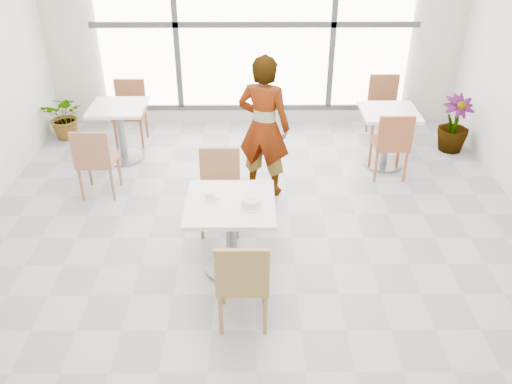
{
  "coord_description": "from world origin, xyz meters",
  "views": [
    {
      "loc": [
        -0.02,
        -4.07,
        3.24
      ],
      "look_at": [
        0.0,
        -0.3,
        1.0
      ],
      "focal_mm": 37.08,
      "sensor_mm": 36.0,
      "label": 1
    }
  ],
  "objects_px": {
    "bg_table_right": "(387,130)",
    "bg_chair_left_far": "(130,107)",
    "bg_chair_right_near": "(392,141)",
    "person": "(264,127)",
    "oatmeal_bowl": "(251,203)",
    "bg_chair_right_far": "(384,102)",
    "plant_left": "(66,116)",
    "chair_near": "(243,279)",
    "coffee_cup": "(210,196)",
    "plant_right": "(454,124)",
    "bg_chair_left_near": "(95,158)",
    "chair_far": "(220,184)",
    "main_table": "(231,223)",
    "bg_table_left": "(120,125)"
  },
  "relations": [
    {
      "from": "bg_table_right",
      "to": "bg_chair_left_far",
      "type": "height_order",
      "value": "bg_chair_left_far"
    },
    {
      "from": "bg_chair_right_near",
      "to": "person",
      "type": "bearing_deg",
      "value": 11.28
    },
    {
      "from": "oatmeal_bowl",
      "to": "bg_chair_right_far",
      "type": "relative_size",
      "value": 0.24
    },
    {
      "from": "bg_chair_right_far",
      "to": "plant_left",
      "type": "xyz_separation_m",
      "value": [
        -4.54,
        -0.07,
        -0.18
      ]
    },
    {
      "from": "chair_near",
      "to": "coffee_cup",
      "type": "height_order",
      "value": "chair_near"
    },
    {
      "from": "bg_chair_left_far",
      "to": "plant_right",
      "type": "relative_size",
      "value": 1.13
    },
    {
      "from": "bg_chair_left_near",
      "to": "chair_far",
      "type": "bearing_deg",
      "value": 157.38
    },
    {
      "from": "coffee_cup",
      "to": "bg_chair_left_far",
      "type": "xyz_separation_m",
      "value": [
        -1.32,
        2.86,
        -0.28
      ]
    },
    {
      "from": "bg_chair_left_far",
      "to": "bg_chair_right_far",
      "type": "height_order",
      "value": "same"
    },
    {
      "from": "bg_chair_left_near",
      "to": "bg_chair_right_far",
      "type": "distance_m",
      "value": 4.05
    },
    {
      "from": "chair_far",
      "to": "plant_left",
      "type": "height_order",
      "value": "chair_far"
    },
    {
      "from": "oatmeal_bowl",
      "to": "bg_chair_left_near",
      "type": "xyz_separation_m",
      "value": [
        -1.78,
        1.44,
        -0.29
      ]
    },
    {
      "from": "main_table",
      "to": "bg_chair_right_near",
      "type": "bearing_deg",
      "value": 43.43
    },
    {
      "from": "oatmeal_bowl",
      "to": "person",
      "type": "relative_size",
      "value": 0.13
    },
    {
      "from": "chair_far",
      "to": "bg_table_right",
      "type": "distance_m",
      "value": 2.48
    },
    {
      "from": "coffee_cup",
      "to": "person",
      "type": "xyz_separation_m",
      "value": [
        0.51,
        1.42,
        0.05
      ]
    },
    {
      "from": "main_table",
      "to": "bg_chair_right_far",
      "type": "xyz_separation_m",
      "value": [
        2.07,
        3.1,
        -0.02
      ]
    },
    {
      "from": "main_table",
      "to": "oatmeal_bowl",
      "type": "relative_size",
      "value": 3.81
    },
    {
      "from": "chair_far",
      "to": "bg_chair_right_far",
      "type": "xyz_separation_m",
      "value": [
        2.21,
        2.34,
        0.0
      ]
    },
    {
      "from": "person",
      "to": "chair_near",
      "type": "bearing_deg",
      "value": 103.33
    },
    {
      "from": "main_table",
      "to": "bg_table_right",
      "type": "distance_m",
      "value": 2.88
    },
    {
      "from": "main_table",
      "to": "plant_right",
      "type": "relative_size",
      "value": 1.04
    },
    {
      "from": "bg_table_right",
      "to": "bg_chair_right_near",
      "type": "distance_m",
      "value": 0.36
    },
    {
      "from": "bg_chair_right_far",
      "to": "main_table",
      "type": "bearing_deg",
      "value": -123.72
    },
    {
      "from": "bg_chair_left_far",
      "to": "plant_left",
      "type": "height_order",
      "value": "bg_chair_left_far"
    },
    {
      "from": "chair_near",
      "to": "bg_chair_right_near",
      "type": "xyz_separation_m",
      "value": [
        1.77,
        2.54,
        0.0
      ]
    },
    {
      "from": "main_table",
      "to": "chair_near",
      "type": "bearing_deg",
      "value": -80.97
    },
    {
      "from": "person",
      "to": "bg_table_left",
      "type": "relative_size",
      "value": 2.21
    },
    {
      "from": "chair_near",
      "to": "plant_right",
      "type": "bearing_deg",
      "value": -130.12
    },
    {
      "from": "coffee_cup",
      "to": "bg_table_right",
      "type": "distance_m",
      "value": 2.98
    },
    {
      "from": "bg_table_right",
      "to": "bg_chair_right_far",
      "type": "distance_m",
      "value": 0.96
    },
    {
      "from": "oatmeal_bowl",
      "to": "bg_chair_right_near",
      "type": "height_order",
      "value": "bg_chair_right_near"
    },
    {
      "from": "chair_near",
      "to": "plant_left",
      "type": "height_order",
      "value": "chair_near"
    },
    {
      "from": "bg_chair_left_near",
      "to": "bg_chair_right_near",
      "type": "bearing_deg",
      "value": -172.98
    },
    {
      "from": "bg_table_left",
      "to": "bg_chair_left_far",
      "type": "bearing_deg",
      "value": 88.77
    },
    {
      "from": "bg_chair_right_near",
      "to": "bg_chair_right_far",
      "type": "xyz_separation_m",
      "value": [
        0.18,
        1.31,
        0.0
      ]
    },
    {
      "from": "main_table",
      "to": "bg_chair_left_far",
      "type": "xyz_separation_m",
      "value": [
        -1.51,
        2.91,
        -0.02
      ]
    },
    {
      "from": "chair_near",
      "to": "bg_chair_right_far",
      "type": "relative_size",
      "value": 1.0
    },
    {
      "from": "person",
      "to": "bg_chair_left_near",
      "type": "xyz_separation_m",
      "value": [
        -1.92,
        -0.12,
        -0.33
      ]
    },
    {
      "from": "main_table",
      "to": "bg_table_left",
      "type": "xyz_separation_m",
      "value": [
        -1.52,
        2.33,
        -0.04
      ]
    },
    {
      "from": "bg_chair_right_near",
      "to": "plant_right",
      "type": "relative_size",
      "value": 1.13
    },
    {
      "from": "oatmeal_bowl",
      "to": "bg_chair_right_far",
      "type": "xyz_separation_m",
      "value": [
        1.88,
        3.18,
        -0.29
      ]
    },
    {
      "from": "bg_table_right",
      "to": "plant_right",
      "type": "relative_size",
      "value": 0.97
    },
    {
      "from": "bg_table_left",
      "to": "bg_chair_right_near",
      "type": "relative_size",
      "value": 0.86
    },
    {
      "from": "bg_chair_left_near",
      "to": "bg_chair_right_far",
      "type": "xyz_separation_m",
      "value": [
        3.66,
        1.74,
        0.0
      ]
    },
    {
      "from": "bg_chair_left_near",
      "to": "oatmeal_bowl",
      "type": "bearing_deg",
      "value": 141.14
    },
    {
      "from": "plant_right",
      "to": "chair_far",
      "type": "bearing_deg",
      "value": -149.32
    },
    {
      "from": "bg_chair_left_far",
      "to": "bg_chair_right_far",
      "type": "bearing_deg",
      "value": 2.95
    },
    {
      "from": "chair_far",
      "to": "plant_left",
      "type": "bearing_deg",
      "value": 135.63
    },
    {
      "from": "chair_far",
      "to": "person",
      "type": "distance_m",
      "value": 0.92
    }
  ]
}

